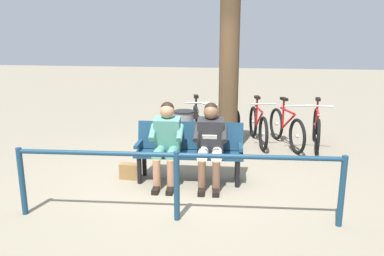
{
  "coord_description": "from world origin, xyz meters",
  "views": [
    {
      "loc": [
        -0.95,
        5.22,
        2.17
      ],
      "look_at": [
        -0.1,
        -0.48,
        0.75
      ],
      "focal_mm": 36.06,
      "sensor_mm": 36.0,
      "label": 1
    }
  ],
  "objects_px": {
    "person_reading": "(210,140)",
    "bicycle_black": "(223,127)",
    "bench": "(190,147)",
    "handbag": "(130,171)",
    "bicycle_purple": "(316,128)",
    "bicycle_orange": "(258,126)",
    "tree_trunk": "(229,70)",
    "bicycle_green": "(286,128)",
    "litter_bin": "(184,131)",
    "bicycle_blue": "(197,124)",
    "person_companion": "(167,139)"
  },
  "relations": [
    {
      "from": "person_reading",
      "to": "bicycle_orange",
      "type": "bearing_deg",
      "value": -110.65
    },
    {
      "from": "bench",
      "to": "tree_trunk",
      "type": "xyz_separation_m",
      "value": [
        -0.49,
        -1.45,
        1.02
      ]
    },
    {
      "from": "handbag",
      "to": "litter_bin",
      "type": "distance_m",
      "value": 1.66
    },
    {
      "from": "bicycle_purple",
      "to": "bicycle_orange",
      "type": "height_order",
      "value": "same"
    },
    {
      "from": "bicycle_black",
      "to": "bicycle_blue",
      "type": "bearing_deg",
      "value": -87.0
    },
    {
      "from": "bicycle_black",
      "to": "person_reading",
      "type": "bearing_deg",
      "value": 19.73
    },
    {
      "from": "litter_bin",
      "to": "bicycle_black",
      "type": "height_order",
      "value": "bicycle_black"
    },
    {
      "from": "bench",
      "to": "handbag",
      "type": "bearing_deg",
      "value": 5.07
    },
    {
      "from": "bench",
      "to": "person_reading",
      "type": "bearing_deg",
      "value": 152.71
    },
    {
      "from": "bicycle_orange",
      "to": "bicycle_black",
      "type": "bearing_deg",
      "value": -81.19
    },
    {
      "from": "bicycle_black",
      "to": "bicycle_blue",
      "type": "xyz_separation_m",
      "value": [
        0.55,
        -0.18,
        0.0
      ]
    },
    {
      "from": "bicycle_purple",
      "to": "bicycle_blue",
      "type": "height_order",
      "value": "same"
    },
    {
      "from": "person_companion",
      "to": "litter_bin",
      "type": "bearing_deg",
      "value": -92.61
    },
    {
      "from": "bicycle_blue",
      "to": "bicycle_black",
      "type": "bearing_deg",
      "value": 60.66
    },
    {
      "from": "tree_trunk",
      "to": "bicycle_black",
      "type": "relative_size",
      "value": 1.92
    },
    {
      "from": "handbag",
      "to": "litter_bin",
      "type": "height_order",
      "value": "litter_bin"
    },
    {
      "from": "bench",
      "to": "person_companion",
      "type": "bearing_deg",
      "value": 27.05
    },
    {
      "from": "tree_trunk",
      "to": "handbag",
      "type": "bearing_deg",
      "value": 48.58
    },
    {
      "from": "handbag",
      "to": "bench",
      "type": "bearing_deg",
      "value": -171.82
    },
    {
      "from": "litter_bin",
      "to": "handbag",
      "type": "bearing_deg",
      "value": 69.27
    },
    {
      "from": "litter_bin",
      "to": "bicycle_purple",
      "type": "relative_size",
      "value": 0.47
    },
    {
      "from": "tree_trunk",
      "to": "person_reading",
      "type": "bearing_deg",
      "value": 84.28
    },
    {
      "from": "person_reading",
      "to": "bicycle_green",
      "type": "relative_size",
      "value": 0.74
    },
    {
      "from": "bench",
      "to": "person_reading",
      "type": "distance_m",
      "value": 0.39
    },
    {
      "from": "bench",
      "to": "person_companion",
      "type": "relative_size",
      "value": 1.35
    },
    {
      "from": "handbag",
      "to": "bicycle_black",
      "type": "xyz_separation_m",
      "value": [
        -1.28,
        -2.05,
        0.24
      ]
    },
    {
      "from": "bicycle_green",
      "to": "bicycle_black",
      "type": "distance_m",
      "value": 1.24
    },
    {
      "from": "person_companion",
      "to": "person_reading",
      "type": "bearing_deg",
      "value": 179.95
    },
    {
      "from": "bicycle_green",
      "to": "bicycle_blue",
      "type": "bearing_deg",
      "value": -109.83
    },
    {
      "from": "person_reading",
      "to": "tree_trunk",
      "type": "distance_m",
      "value": 1.82
    },
    {
      "from": "bicycle_purple",
      "to": "bicycle_blue",
      "type": "xyz_separation_m",
      "value": [
        2.37,
        0.01,
        0.0
      ]
    },
    {
      "from": "tree_trunk",
      "to": "bicycle_orange",
      "type": "height_order",
      "value": "tree_trunk"
    },
    {
      "from": "bicycle_purple",
      "to": "person_reading",
      "type": "bearing_deg",
      "value": -32.96
    },
    {
      "from": "tree_trunk",
      "to": "bicycle_orange",
      "type": "bearing_deg",
      "value": -128.56
    },
    {
      "from": "handbag",
      "to": "bicycle_green",
      "type": "height_order",
      "value": "bicycle_green"
    },
    {
      "from": "bicycle_blue",
      "to": "handbag",
      "type": "bearing_deg",
      "value": -29.3
    },
    {
      "from": "person_reading",
      "to": "bicycle_black",
      "type": "distance_m",
      "value": 2.09
    },
    {
      "from": "bicycle_orange",
      "to": "bicycle_black",
      "type": "height_order",
      "value": "same"
    },
    {
      "from": "person_reading",
      "to": "person_companion",
      "type": "bearing_deg",
      "value": -0.05
    },
    {
      "from": "person_companion",
      "to": "handbag",
      "type": "distance_m",
      "value": 0.81
    },
    {
      "from": "bicycle_green",
      "to": "bicycle_black",
      "type": "relative_size",
      "value": 1.02
    },
    {
      "from": "person_reading",
      "to": "handbag",
      "type": "bearing_deg",
      "value": -3.9
    },
    {
      "from": "bicycle_black",
      "to": "handbag",
      "type": "bearing_deg",
      "value": -10.89
    },
    {
      "from": "bicycle_blue",
      "to": "bicycle_orange",
      "type": "bearing_deg",
      "value": 81.35
    },
    {
      "from": "person_reading",
      "to": "bicycle_purple",
      "type": "height_order",
      "value": "person_reading"
    },
    {
      "from": "bench",
      "to": "bicycle_orange",
      "type": "bearing_deg",
      "value": -119.16
    },
    {
      "from": "person_reading",
      "to": "bench",
      "type": "bearing_deg",
      "value": -27.29
    },
    {
      "from": "bicycle_green",
      "to": "litter_bin",
      "type": "bearing_deg",
      "value": -89.47
    },
    {
      "from": "handbag",
      "to": "bicycle_purple",
      "type": "distance_m",
      "value": 3.83
    },
    {
      "from": "person_companion",
      "to": "tree_trunk",
      "type": "bearing_deg",
      "value": -119.23
    }
  ]
}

